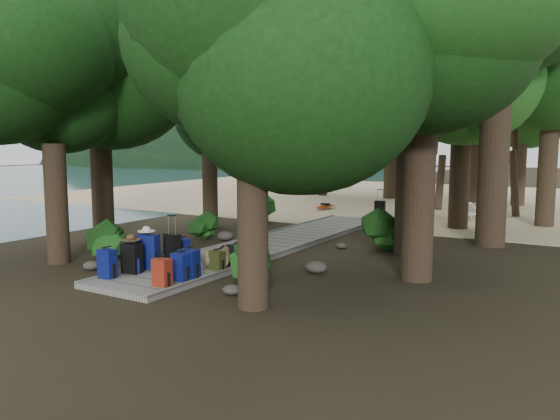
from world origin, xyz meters
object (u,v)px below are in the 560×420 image
Objects in this scene: backpack_left_b at (132,257)px; sun_lounger at (463,211)px; backpack_right_a at (162,271)px; suitcase_on_boardwalk at (172,247)px; lone_suitcase_on_sand at (380,209)px; backpack_left_a at (107,262)px; backpack_right_b at (181,266)px; backpack_left_c at (148,250)px; backpack_right_d at (217,259)px; duffel_right_black at (241,252)px; backpack_right_c at (189,262)px; kayak at (325,205)px; duffel_right_khaki at (222,257)px; backpack_left_d at (182,247)px.

backpack_left_b is 0.39× the size of sun_lounger.
backpack_right_a is 2.31m from suitcase_on_boardwalk.
backpack_right_a is 12.51m from lone_suitcase_on_sand.
backpack_right_b is (1.48, 0.59, -0.02)m from backpack_left_a.
sun_lounger is at bearing 52.96° from backpack_left_c.
lone_suitcase_on_sand is at bearing 96.24° from backpack_right_d.
backpack_right_c is at bearing -75.20° from duffel_right_black.
backpack_left_c reaches higher than backpack_left_b.
backpack_left_b is 1.39m from backpack_right_c.
backpack_right_c is 13.36m from kayak.
duffel_right_khaki is at bearing 90.63° from backpack_right_a.
backpack_left_a is at bearing -78.21° from suitcase_on_boardwalk.
backpack_right_c reaches higher than kayak.
backpack_left_a is 0.20× the size of kayak.
lone_suitcase_on_sand is 3.16m from sun_lounger.
backpack_left_c reaches higher than sun_lounger.
duffel_right_black is at bearing -86.49° from sun_lounger.
backpack_left_b is 1.12× the size of duffel_right_khaki.
backpack_left_a is 0.58m from backpack_left_b.
sun_lounger is (4.15, 11.43, -0.06)m from backpack_left_d.
backpack_right_b is 0.98× the size of duffel_right_khaki.
duffel_right_khaki is 0.19× the size of kayak.
backpack_right_a is 0.97× the size of backpack_right_b.
duffel_right_khaki is (1.39, -0.21, -0.05)m from backpack_left_d.
backpack_right_d is at bearing 6.68° from suitcase_on_boardwalk.
backpack_right_a is 0.77m from backpack_right_c.
duffel_right_khaki is at bearing 95.64° from backpack_right_b.
suitcase_on_boardwalk reaches higher than duffel_right_khaki.
lone_suitcase_on_sand reaches higher than duffel_right_khaki.
backpack_left_b is at bearing -107.60° from duffel_right_black.
backpack_left_d reaches higher than duffel_right_khaki.
kayak is (-1.74, 13.80, -0.27)m from backpack_left_a.
backpack_left_a is at bearing -109.48° from backpack_left_b.
backpack_right_b is at bearing -74.25° from kayak.
backpack_right_a is at bearing -50.91° from backpack_left_d.
backpack_right_c is 1.04× the size of duffel_right_khaki.
backpack_left_d is (-0.11, 1.73, -0.09)m from backpack_left_b.
lone_suitcase_on_sand is at bearing 82.38° from backpack_left_a.
duffel_right_khaki is at bearing -85.38° from duffel_right_black.
lone_suitcase_on_sand is at bearing 97.53° from suitcase_on_boardwalk.
lone_suitcase_on_sand is (1.21, 10.29, -0.05)m from backpack_left_d.
suitcase_on_boardwalk is at bearing -79.31° from kayak.
backpack_right_a reaches higher than backpack_left_d.
lone_suitcase_on_sand is at bearing -141.80° from sun_lounger.
backpack_left_a is 0.92× the size of backpack_left_b.
sun_lounger is at bearing 52.45° from duffel_right_khaki.
backpack_right_c is 1.79m from suitcase_on_boardwalk.
backpack_left_c is 1.29× the size of suitcase_on_boardwalk.
lone_suitcase_on_sand is at bearing -20.27° from kayak.
backpack_right_b is at bearing -38.44° from backpack_left_c.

